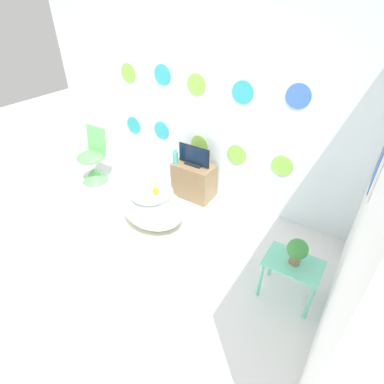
% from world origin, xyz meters
% --- Properties ---
extents(ground_plane, '(12.00, 12.00, 0.00)m').
position_xyz_m(ground_plane, '(0.00, 0.00, 0.00)').
color(ground_plane, white).
extents(wall_back_dotted, '(5.15, 0.05, 2.60)m').
position_xyz_m(wall_back_dotted, '(0.00, 2.02, 1.30)').
color(wall_back_dotted, white).
rests_on(wall_back_dotted, ground_plane).
extents(wall_right, '(0.06, 3.00, 2.60)m').
position_xyz_m(wall_right, '(2.10, 1.00, 1.30)').
color(wall_right, white).
rests_on(wall_right, ground_plane).
extents(rug, '(1.37, 0.72, 0.01)m').
position_xyz_m(rug, '(-0.04, 0.90, 0.00)').
color(rug, silver).
rests_on(rug, ground_plane).
extents(bathtub, '(0.82, 0.63, 0.49)m').
position_xyz_m(bathtub, '(-0.03, 1.02, 0.25)').
color(bathtub, white).
rests_on(bathtub, ground_plane).
extents(rubber_duck, '(0.08, 0.08, 0.09)m').
position_xyz_m(rubber_duck, '(0.05, 1.00, 0.54)').
color(rubber_duck, yellow).
rests_on(rubber_duck, bathtub).
extents(chair, '(0.41, 0.41, 0.83)m').
position_xyz_m(chair, '(-1.42, 1.32, 0.27)').
color(chair, '#66C166').
rests_on(chair, ground_plane).
extents(tv_cabinet, '(0.56, 0.34, 0.51)m').
position_xyz_m(tv_cabinet, '(0.06, 1.80, 0.25)').
color(tv_cabinet, '#8E704C').
rests_on(tv_cabinet, ground_plane).
extents(tv, '(0.46, 0.12, 0.27)m').
position_xyz_m(tv, '(0.06, 1.80, 0.63)').
color(tv, black).
rests_on(tv, tv_cabinet).
extents(vase, '(0.07, 0.07, 0.20)m').
position_xyz_m(vase, '(-0.16, 1.70, 0.60)').
color(vase, '#51B2AD').
rests_on(vase, tv_cabinet).
extents(side_table, '(0.50, 0.34, 0.45)m').
position_xyz_m(side_table, '(1.72, 0.88, 0.37)').
color(side_table, '#72D8B7').
rests_on(side_table, ground_plane).
extents(potted_plant_left, '(0.18, 0.18, 0.26)m').
position_xyz_m(potted_plant_left, '(1.72, 0.88, 0.61)').
color(potted_plant_left, '#8C6B4C').
rests_on(potted_plant_left, side_table).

